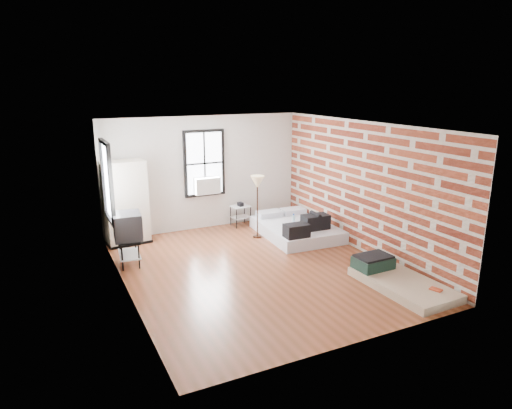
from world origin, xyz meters
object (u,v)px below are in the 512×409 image
mattress_bare (396,279)px  tv_stand (128,228)px  floor_lamp (257,185)px  side_table (240,210)px  wardrobe (126,203)px  mattress_main (297,228)px

mattress_bare → tv_stand: size_ratio=1.79×
floor_lamp → side_table: bearing=89.6°
wardrobe → tv_stand: (-0.21, -1.29, -0.18)m
mattress_main → mattress_bare: (0.18, -3.19, -0.06)m
tv_stand → mattress_main: bearing=6.8°
mattress_main → tv_stand: (-3.96, -0.06, 0.58)m
mattress_main → floor_lamp: 1.43m
floor_lamp → tv_stand: size_ratio=1.39×
side_table → tv_stand: (-3.06, -1.36, 0.36)m
mattress_bare → side_table: 4.63m
wardrobe → mattress_main: bearing=-24.3°
wardrobe → floor_lamp: 3.01m
tv_stand → wardrobe: bearing=86.5°
mattress_bare → wardrobe: 5.97m
mattress_bare → floor_lamp: floor_lamp is taller
mattress_bare → floor_lamp: size_ratio=1.29×
mattress_bare → wardrobe: wardrobe is taller
mattress_main → wardrobe: wardrobe is taller
mattress_main → wardrobe: size_ratio=1.16×
mattress_bare → side_table: side_table is taller
mattress_main → side_table: 1.59m
wardrobe → tv_stand: size_ratio=1.78×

